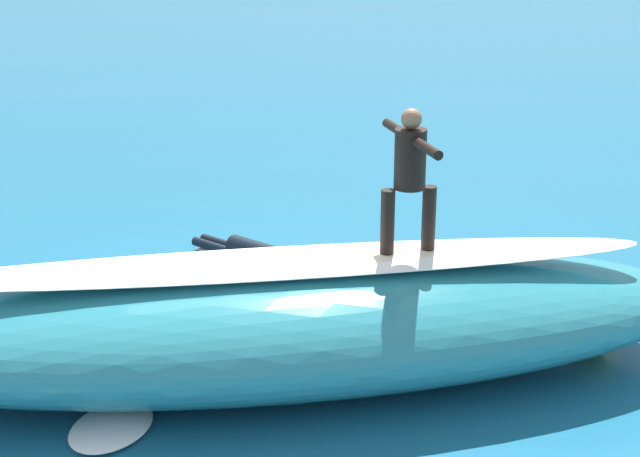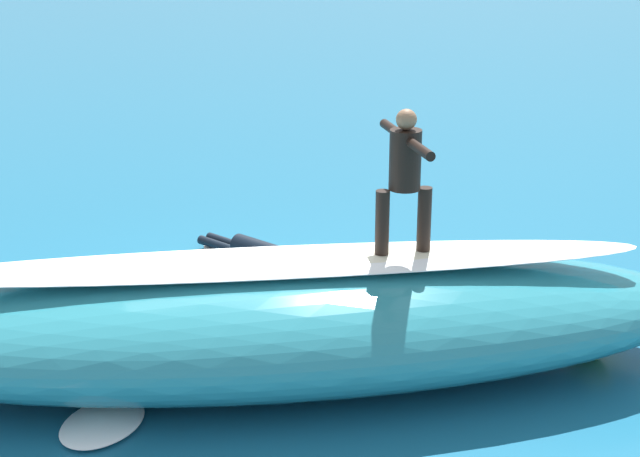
{
  "view_description": "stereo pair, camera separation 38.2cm",
  "coord_description": "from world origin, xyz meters",
  "px_view_note": "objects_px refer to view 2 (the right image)",
  "views": [
    {
      "loc": [
        1.38,
        10.5,
        4.85
      ],
      "look_at": [
        -1.27,
        -0.08,
        1.06
      ],
      "focal_mm": 53.71,
      "sensor_mm": 36.0,
      "label": 1
    },
    {
      "loc": [
        1.01,
        10.59,
        4.85
      ],
      "look_at": [
        -1.27,
        -0.08,
        1.06
      ],
      "focal_mm": 53.71,
      "sensor_mm": 36.0,
      "label": 2
    }
  ],
  "objects_px": {
    "surfer_riding": "(405,171)",
    "surfer_paddling": "(252,249)",
    "surfboard_riding": "(402,256)",
    "surfboard_paddling": "(258,262)",
    "buoy_marker": "(591,337)"
  },
  "relations": [
    {
      "from": "surfer_riding",
      "to": "surfer_paddling",
      "type": "distance_m",
      "value": 4.19
    },
    {
      "from": "surfboard_riding",
      "to": "surfer_paddling",
      "type": "relative_size",
      "value": 1.54
    },
    {
      "from": "surfer_riding",
      "to": "surfboard_paddling",
      "type": "distance_m",
      "value": 4.17
    },
    {
      "from": "surfboard_riding",
      "to": "buoy_marker",
      "type": "height_order",
      "value": "surfboard_riding"
    },
    {
      "from": "surfer_paddling",
      "to": "surfboard_paddling",
      "type": "bearing_deg",
      "value": 0.0
    },
    {
      "from": "surfboard_riding",
      "to": "surfboard_paddling",
      "type": "height_order",
      "value": "surfboard_riding"
    },
    {
      "from": "surfboard_paddling",
      "to": "surfer_paddling",
      "type": "xyz_separation_m",
      "value": [
        0.08,
        -0.1,
        0.16
      ]
    },
    {
      "from": "surfboard_riding",
      "to": "surfer_paddling",
      "type": "bearing_deg",
      "value": -74.3
    },
    {
      "from": "surfboard_riding",
      "to": "surfer_riding",
      "type": "relative_size",
      "value": 1.48
    },
    {
      "from": "surfboard_riding",
      "to": "surfer_riding",
      "type": "bearing_deg",
      "value": -137.06
    },
    {
      "from": "surfboard_paddling",
      "to": "surfer_paddling",
      "type": "bearing_deg",
      "value": -180.0
    },
    {
      "from": "surfboard_paddling",
      "to": "buoy_marker",
      "type": "distance_m",
      "value": 4.82
    },
    {
      "from": "surfer_paddling",
      "to": "buoy_marker",
      "type": "bearing_deg",
      "value": 4.13
    },
    {
      "from": "surfboard_riding",
      "to": "buoy_marker",
      "type": "relative_size",
      "value": 2.59
    },
    {
      "from": "surfboard_paddling",
      "to": "buoy_marker",
      "type": "relative_size",
      "value": 2.5
    }
  ]
}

